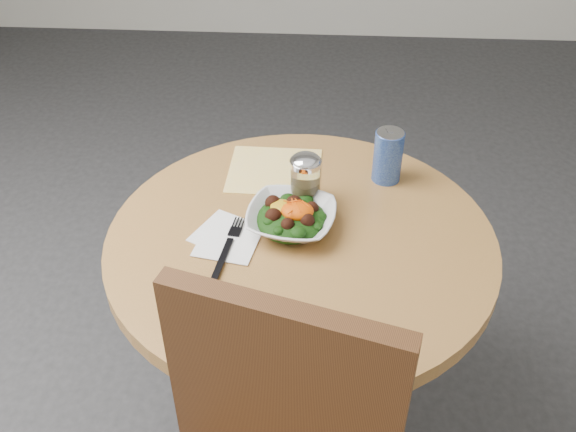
# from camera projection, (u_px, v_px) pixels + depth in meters

# --- Properties ---
(ground) EXTENTS (6.00, 6.00, 0.00)m
(ground) POSITION_uv_depth(u_px,v_px,m) (298.00, 425.00, 1.94)
(ground) COLOR #2A2A2D
(ground) RESTS_ON ground
(table) EXTENTS (0.90, 0.90, 0.75)m
(table) POSITION_uv_depth(u_px,v_px,m) (300.00, 296.00, 1.60)
(table) COLOR black
(table) RESTS_ON ground
(cloth_napkin) EXTENTS (0.24, 0.22, 0.00)m
(cloth_napkin) POSITION_uv_depth(u_px,v_px,m) (275.00, 170.00, 1.68)
(cloth_napkin) COLOR yellow
(cloth_napkin) RESTS_ON table
(paper_napkins) EXTENTS (0.18, 0.20, 0.00)m
(paper_napkins) POSITION_uv_depth(u_px,v_px,m) (227.00, 238.00, 1.47)
(paper_napkins) COLOR white
(paper_napkins) RESTS_ON table
(salad_bowl) EXTENTS (0.24, 0.24, 0.08)m
(salad_bowl) POSITION_uv_depth(u_px,v_px,m) (291.00, 218.00, 1.48)
(salad_bowl) COLOR silver
(salad_bowl) RESTS_ON table
(fork) EXTENTS (0.05, 0.22, 0.00)m
(fork) POSITION_uv_depth(u_px,v_px,m) (229.00, 245.00, 1.44)
(fork) COLOR black
(fork) RESTS_ON table
(spice_shaker) EXTENTS (0.08, 0.08, 0.14)m
(spice_shaker) POSITION_uv_depth(u_px,v_px,m) (305.00, 180.00, 1.53)
(spice_shaker) COLOR silver
(spice_shaker) RESTS_ON table
(beverage_can) EXTENTS (0.07, 0.07, 0.14)m
(beverage_can) POSITION_uv_depth(u_px,v_px,m) (388.00, 156.00, 1.61)
(beverage_can) COLOR navy
(beverage_can) RESTS_ON table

